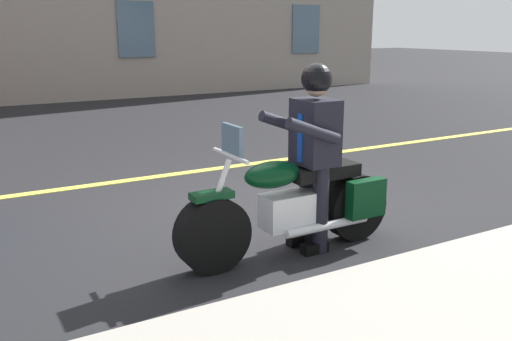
% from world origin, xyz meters
% --- Properties ---
extents(ground_plane, '(80.00, 80.00, 0.00)m').
position_xyz_m(ground_plane, '(0.00, 0.00, 0.00)').
color(ground_plane, black).
extents(lane_center_stripe, '(60.00, 0.16, 0.01)m').
position_xyz_m(lane_center_stripe, '(0.00, -2.00, 0.01)').
color(lane_center_stripe, '#E5DB4C').
rests_on(lane_center_stripe, ground_plane).
extents(motorcycle_main, '(2.21, 0.60, 1.26)m').
position_xyz_m(motorcycle_main, '(0.43, 1.21, 0.45)').
color(motorcycle_main, black).
rests_on(motorcycle_main, ground_plane).
extents(rider_main, '(0.62, 0.54, 1.74)m').
position_xyz_m(rider_main, '(0.24, 1.20, 1.04)').
color(rider_main, black).
rests_on(rider_main, ground_plane).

